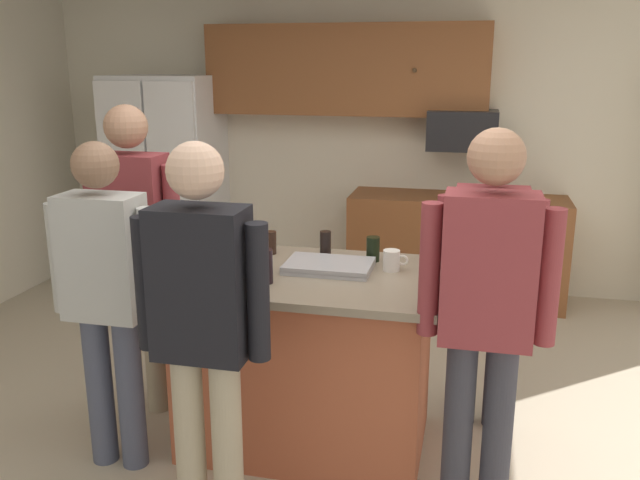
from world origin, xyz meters
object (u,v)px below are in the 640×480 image
(person_host_foreground, at_px, (202,319))
(glass_dark_ale, at_px, (325,244))
(kitchen_island, at_px, (307,358))
(person_guest_by_door, at_px, (486,304))
(glass_short_whisky, at_px, (373,249))
(person_guest_left, at_px, (134,239))
(person_guest_right, at_px, (106,287))
(microwave_over_range, at_px, (462,130))
(mug_ceramic_white, at_px, (392,260))
(person_elder_center, at_px, (488,269))
(tumbler_amber, at_px, (266,266))
(glass_pilsner, at_px, (263,256))
(refrigerator, at_px, (168,181))
(glass_stout_tall, at_px, (270,243))
(serving_tray, at_px, (329,266))
(mug_blue_stoneware, at_px, (225,256))

(person_host_foreground, relative_size, glass_dark_ale, 11.77)
(kitchen_island, height_order, person_guest_by_door, person_guest_by_door)
(person_guest_by_door, height_order, glass_short_whisky, person_guest_by_door)
(person_guest_left, relative_size, person_guest_right, 1.08)
(person_guest_by_door, xyz_separation_m, glass_short_whisky, (-0.59, 0.70, 0.01))
(person_host_foreground, relative_size, person_guest_by_door, 0.98)
(microwave_over_range, xyz_separation_m, mug_ceramic_white, (-0.27, -2.37, -0.44))
(person_guest_left, bearing_deg, person_elder_center, 14.95)
(person_host_foreground, height_order, person_guest_by_door, person_guest_by_door)
(person_guest_left, bearing_deg, tumbler_amber, -13.76)
(kitchen_island, xyz_separation_m, person_host_foreground, (-0.23, -0.79, 0.50))
(kitchen_island, bearing_deg, person_guest_right, -154.71)
(person_guest_left, xyz_separation_m, person_host_foreground, (0.79, -0.91, -0.05))
(mug_ceramic_white, bearing_deg, glass_dark_ale, 157.30)
(person_elder_center, bearing_deg, glass_pilsner, -2.33)
(glass_dark_ale, xyz_separation_m, tumbler_amber, (-0.18, -0.50, 0.01))
(refrigerator, relative_size, glass_stout_tall, 14.66)
(mug_ceramic_white, relative_size, glass_pilsner, 0.77)
(person_elder_center, relative_size, person_host_foreground, 0.94)
(person_guest_left, bearing_deg, serving_tray, 4.00)
(kitchen_island, xyz_separation_m, mug_ceramic_white, (0.42, 0.13, 0.53))
(glass_pilsner, height_order, serving_tray, glass_pilsner)
(serving_tray, bearing_deg, person_host_foreground, -111.47)
(mug_blue_stoneware, height_order, serving_tray, mug_blue_stoneware)
(microwave_over_range, distance_m, glass_pilsner, 2.72)
(mug_ceramic_white, bearing_deg, glass_short_whisky, 129.58)
(person_elder_center, distance_m, tumbler_amber, 1.22)
(refrigerator, relative_size, glass_pilsner, 11.20)
(person_guest_right, distance_m, tumbler_amber, 0.77)
(person_guest_by_door, height_order, tumbler_amber, person_guest_by_door)
(glass_pilsner, bearing_deg, person_guest_right, -150.56)
(glass_stout_tall, height_order, mug_blue_stoneware, glass_stout_tall)
(glass_stout_tall, relative_size, serving_tray, 0.29)
(kitchen_island, relative_size, person_elder_center, 0.86)
(person_elder_center, distance_m, person_host_foreground, 1.64)
(kitchen_island, bearing_deg, glass_stout_tall, 134.67)
(glass_pilsner, bearing_deg, serving_tray, 18.67)
(person_host_foreground, xyz_separation_m, glass_short_whisky, (0.53, 1.06, 0.04))
(mug_blue_stoneware, bearing_deg, person_host_foreground, -75.00)
(person_elder_center, bearing_deg, serving_tray, -1.33)
(person_elder_center, xyz_separation_m, glass_dark_ale, (-0.87, -0.10, 0.11))
(microwave_over_range, distance_m, person_host_foreground, 3.44)
(person_guest_right, bearing_deg, person_elder_center, -0.87)
(refrigerator, bearing_deg, tumbler_amber, -55.61)
(person_guest_right, xyz_separation_m, mug_ceramic_white, (1.31, 0.55, 0.06))
(kitchen_island, relative_size, tumbler_amber, 8.16)
(glass_stout_tall, height_order, glass_short_whisky, glass_short_whisky)
(person_host_foreground, relative_size, mug_blue_stoneware, 13.92)
(person_elder_center, xyz_separation_m, person_host_foreground, (-1.14, -1.18, 0.07))
(mug_ceramic_white, bearing_deg, glass_pilsner, -165.05)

